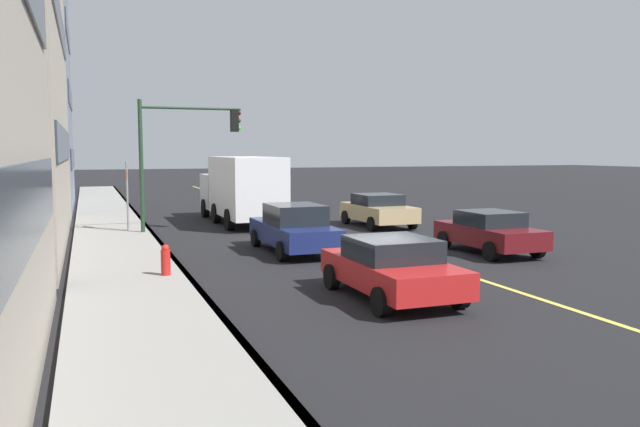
{
  "coord_description": "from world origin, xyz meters",
  "views": [
    {
      "loc": [
        -19.27,
        9.4,
        3.29
      ],
      "look_at": [
        -2.5,
        3.13,
        1.51
      ],
      "focal_mm": 35.25,
      "sensor_mm": 36.0,
      "label": 1
    }
  ],
  "objects": [
    {
      "name": "fire_hydrant",
      "position": [
        -3.18,
        7.57,
        0.47
      ],
      "size": [
        0.24,
        0.24,
        0.94
      ],
      "color": "red",
      "rests_on": "ground"
    },
    {
      "name": "car_maroon",
      "position": [
        -2.35,
        -2.76,
        0.71
      ],
      "size": [
        3.96,
        1.93,
        1.37
      ],
      "color": "#591116",
      "rests_on": "ground"
    },
    {
      "name": "curb_edge",
      "position": [
        0.0,
        7.05,
        0.07
      ],
      "size": [
        80.0,
        0.16,
        0.15
      ],
      "primitive_type": "cube",
      "color": "slate",
      "rests_on": "ground"
    },
    {
      "name": "car_red",
      "position": [
        -6.86,
        3.05,
        0.71
      ],
      "size": [
        4.06,
        2.04,
        1.37
      ],
      "color": "red",
      "rests_on": "ground"
    },
    {
      "name": "sidewalk_slab",
      "position": [
        0.0,
        8.43,
        0.07
      ],
      "size": [
        80.0,
        2.93,
        0.15
      ],
      "primitive_type": "cube",
      "color": "gray",
      "rests_on": "ground"
    },
    {
      "name": "car_navy",
      "position": [
        0.04,
        3.1,
        0.78
      ],
      "size": [
        4.68,
        1.94,
        1.58
      ],
      "color": "navy",
      "rests_on": "ground"
    },
    {
      "name": "ground",
      "position": [
        0.0,
        0.0,
        0.0
      ],
      "size": [
        200.0,
        200.0,
        0.0
      ],
      "primitive_type": "plane",
      "color": "black"
    },
    {
      "name": "lane_stripe_center",
      "position": [
        0.0,
        0.0,
        0.01
      ],
      "size": [
        80.0,
        0.16,
        0.01
      ],
      "primitive_type": "cube",
      "color": "#D8CC4C",
      "rests_on": "ground"
    },
    {
      "name": "car_tan",
      "position": [
        5.46,
        -2.55,
        0.73
      ],
      "size": [
        4.21,
        2.1,
        1.42
      ],
      "color": "tan",
      "rests_on": "ground"
    },
    {
      "name": "traffic_light_mast",
      "position": [
        5.87,
        5.79,
        3.63
      ],
      "size": [
        0.28,
        4.03,
        5.26
      ],
      "color": "#1E3823",
      "rests_on": "ground"
    },
    {
      "name": "street_sign_post",
      "position": [
        6.72,
        7.87,
        1.7
      ],
      "size": [
        0.6,
        0.08,
        2.88
      ],
      "color": "slate",
      "rests_on": "ground"
    },
    {
      "name": "truck_white",
      "position": [
        8.67,
        2.77,
        1.61
      ],
      "size": [
        8.17,
        2.45,
        3.03
      ],
      "color": "silver",
      "rests_on": "ground"
    }
  ]
}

